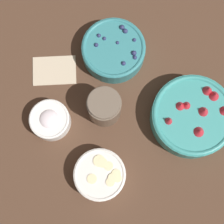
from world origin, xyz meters
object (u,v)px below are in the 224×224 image
bowl_bananas (100,175)px  bowl_strawberries (192,116)px  jar_chocolate (104,107)px  bowl_blueberries (114,50)px  bowl_cream (50,120)px

bowl_bananas → bowl_strawberries: bearing=8.9°
bowl_bananas → jar_chocolate: 0.19m
bowl_bananas → jar_chocolate: size_ratio=1.31×
bowl_strawberries → bowl_blueberries: 0.30m
bowl_bananas → bowl_cream: 0.21m
bowl_strawberries → bowl_blueberries: bowl_strawberries is taller
bowl_cream → jar_chocolate: 0.16m
bowl_blueberries → bowl_strawberries: bearing=-65.2°
bowl_strawberries → bowl_cream: 0.41m
bowl_strawberries → jar_chocolate: bearing=151.3°
bowl_strawberries → bowl_cream: bearing=158.1°
bowl_blueberries → jar_chocolate: jar_chocolate is taller
bowl_bananas → jar_chocolate: (0.08, 0.17, 0.02)m
bowl_cream → jar_chocolate: size_ratio=1.04×
bowl_strawberries → bowl_bananas: bowl_strawberries is taller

